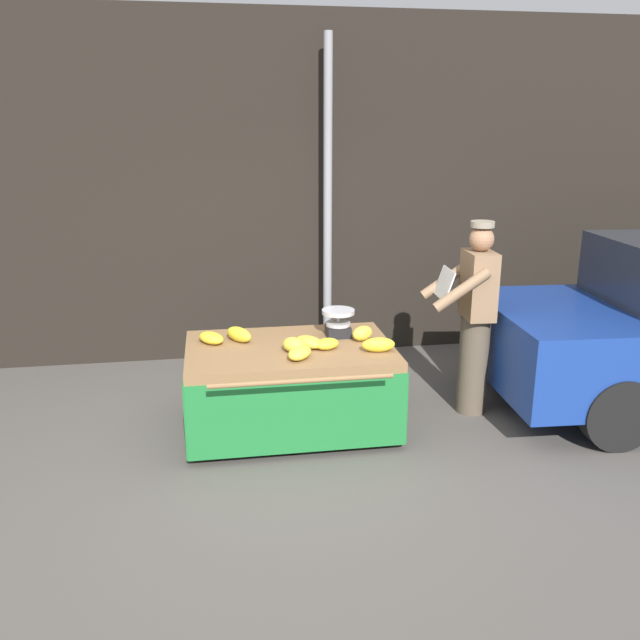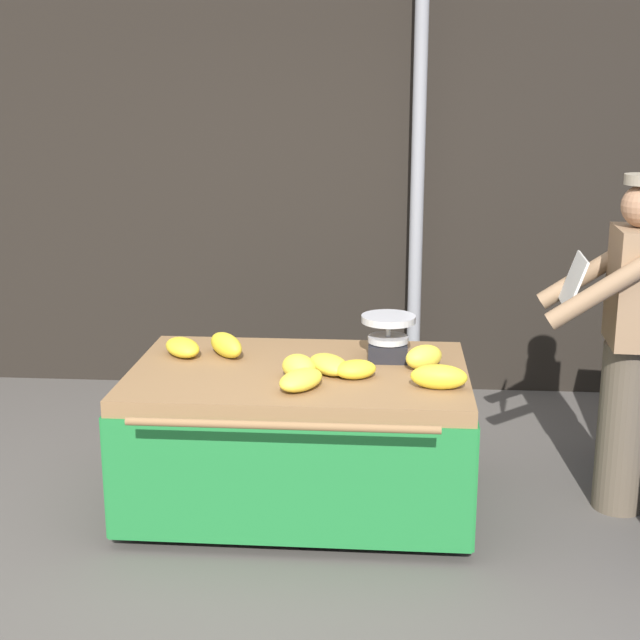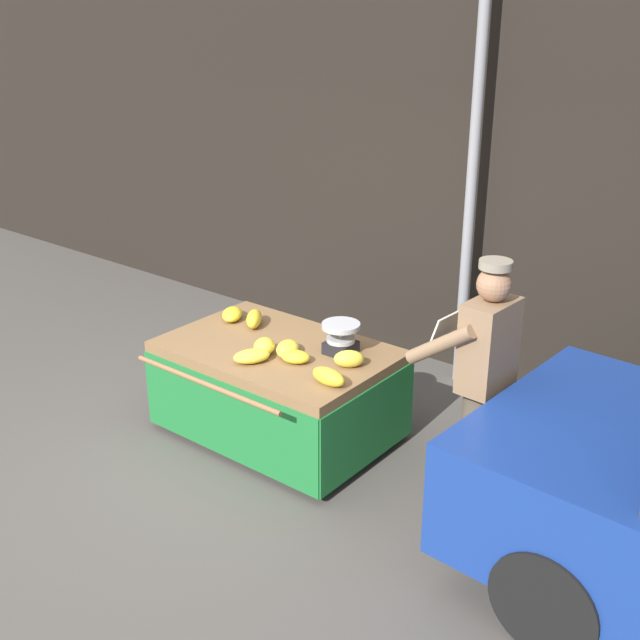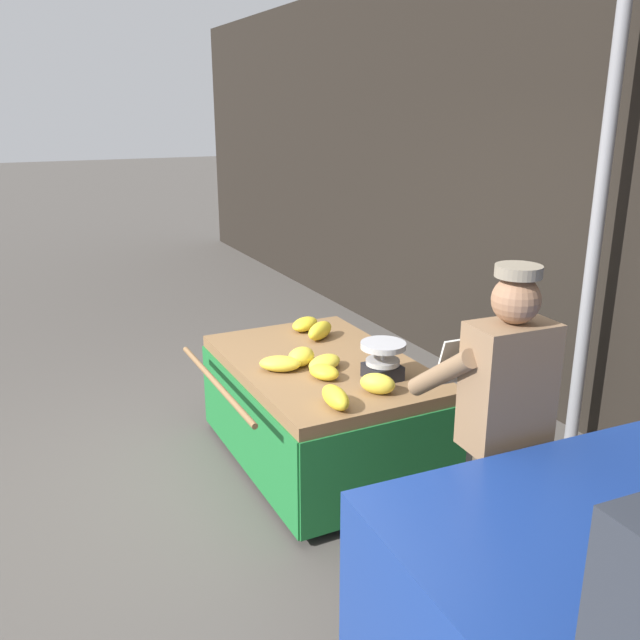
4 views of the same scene
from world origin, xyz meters
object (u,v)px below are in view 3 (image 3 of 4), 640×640
at_px(banana_bunch_1, 288,349).
at_px(banana_bunch_2, 329,377).
at_px(street_pole, 471,193).
at_px(banana_bunch_3, 252,356).
at_px(banana_cart, 277,371).
at_px(banana_bunch_0, 349,359).
at_px(banana_bunch_4, 296,357).
at_px(banana_bunch_5, 232,314).
at_px(banana_bunch_7, 264,346).
at_px(banana_bunch_6, 254,319).
at_px(vendor_person, 483,388).
at_px(weighing_scale, 341,338).

bearing_deg(banana_bunch_1, banana_bunch_2, -20.60).
distance_m(street_pole, banana_bunch_2, 2.15).
bearing_deg(banana_bunch_3, banana_cart, 97.55).
distance_m(banana_cart, banana_bunch_0, 0.68).
bearing_deg(banana_bunch_4, banana_bunch_5, 161.77).
bearing_deg(banana_bunch_3, banana_bunch_7, 99.29).
distance_m(banana_bunch_3, banana_bunch_4, 0.31).
relative_size(banana_bunch_6, vendor_person, 0.17).
relative_size(street_pole, banana_bunch_3, 12.57).
height_order(banana_bunch_0, banana_bunch_2, banana_bunch_0).
height_order(weighing_scale, banana_bunch_3, weighing_scale).
bearing_deg(banana_bunch_0, banana_bunch_4, -151.55).
bearing_deg(banana_bunch_2, vendor_person, 20.73).
relative_size(banana_bunch_2, banana_bunch_3, 1.00).
xyz_separation_m(banana_bunch_0, banana_bunch_5, (-1.26, 0.12, -0.01)).
height_order(street_pole, banana_bunch_6, street_pole).
xyz_separation_m(banana_bunch_0, banana_bunch_4, (-0.34, -0.18, -0.02)).
bearing_deg(banana_bunch_1, weighing_scale, 41.46).
relative_size(banana_bunch_1, banana_bunch_2, 1.04).
xyz_separation_m(street_pole, banana_bunch_2, (0.07, -1.97, -0.88)).
height_order(banana_bunch_2, banana_bunch_4, banana_bunch_2).
relative_size(banana_bunch_7, vendor_person, 0.12).
bearing_deg(banana_bunch_5, banana_bunch_0, -5.54).
distance_m(street_pole, banana_bunch_0, 1.87).
bearing_deg(banana_bunch_3, banana_bunch_4, 37.24).
bearing_deg(banana_bunch_5, weighing_scale, 1.21).
bearing_deg(banana_cart, banana_bunch_7, -84.27).
xyz_separation_m(banana_bunch_1, banana_bunch_2, (0.53, -0.20, 0.01)).
bearing_deg(street_pole, weighing_scale, -96.50).
bearing_deg(street_pole, banana_bunch_3, -105.84).
xyz_separation_m(banana_bunch_0, banana_bunch_3, (-0.58, -0.37, -0.01)).
bearing_deg(banana_bunch_2, banana_bunch_1, 159.40).
bearing_deg(banana_bunch_3, banana_bunch_2, 5.31).
bearing_deg(banana_bunch_6, street_pole, 56.20).
distance_m(banana_cart, banana_bunch_5, 0.70).
relative_size(banana_cart, banana_bunch_7, 8.41).
relative_size(banana_bunch_2, banana_bunch_7, 1.31).
bearing_deg(banana_bunch_6, banana_bunch_2, -22.23).
bearing_deg(banana_bunch_4, banana_bunch_1, 152.29).
relative_size(street_pole, banana_bunch_2, 12.59).
height_order(banana_cart, banana_bunch_7, banana_bunch_7).
relative_size(banana_bunch_0, banana_bunch_7, 1.04).
bearing_deg(banana_bunch_7, banana_bunch_5, 152.90).
height_order(banana_bunch_5, vendor_person, vendor_person).
distance_m(banana_bunch_5, vendor_person, 2.27).
height_order(banana_cart, weighing_scale, weighing_scale).
relative_size(street_pole, vendor_person, 1.96).
relative_size(banana_bunch_1, banana_bunch_6, 0.98).
height_order(banana_bunch_3, banana_bunch_6, banana_bunch_6).
distance_m(banana_bunch_2, banana_bunch_5, 1.39).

